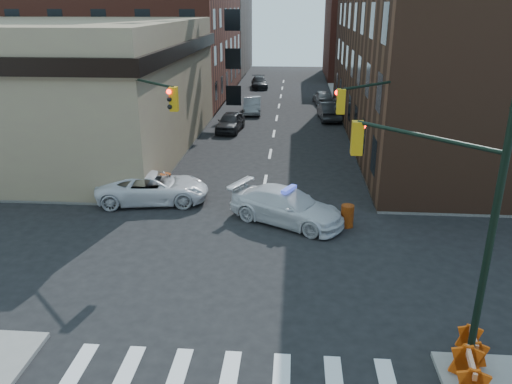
% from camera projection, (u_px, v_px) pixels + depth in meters
% --- Properties ---
extents(ground, '(140.00, 140.00, 0.00)m').
position_uv_depth(ground, '(250.00, 261.00, 20.76)').
color(ground, black).
rests_on(ground, ground).
extents(sidewalk_nw, '(34.00, 54.50, 0.15)m').
position_uv_depth(sidewalk_nw, '(62.00, 104.00, 52.96)').
color(sidewalk_nw, gray).
rests_on(sidewalk_nw, ground).
extents(sidewalk_ne, '(34.00, 54.50, 0.15)m').
position_uv_depth(sidewalk_ne, '(509.00, 111.00, 49.61)').
color(sidewalk_ne, gray).
rests_on(sidewalk_ne, ground).
extents(bank_building, '(22.00, 22.00, 9.00)m').
position_uv_depth(bank_building, '(35.00, 87.00, 35.81)').
color(bank_building, '#8D7F5C').
rests_on(bank_building, ground).
extents(commercial_row_ne, '(14.00, 34.00, 14.00)m').
position_uv_depth(commercial_row_ne, '(444.00, 46.00, 38.33)').
color(commercial_row_ne, '#492C1D').
rests_on(commercial_row_ne, ground).
extents(filler_nw, '(20.00, 18.00, 16.00)m').
position_uv_depth(filler_nw, '(183.00, 18.00, 76.95)').
color(filler_nw, brown).
rests_on(filler_nw, ground).
extents(filler_ne, '(16.00, 16.00, 12.00)m').
position_uv_depth(filler_ne, '(383.00, 34.00, 71.73)').
color(filler_ne, '#5A271C').
rests_on(filler_ne, ground).
extents(signal_pole_se, '(5.40, 5.27, 8.00)m').
position_uv_depth(signal_pole_se, '(453.00, 217.00, 13.54)').
color(signal_pole_se, black).
rests_on(signal_pole_se, sidewalk_se).
extents(signal_pole_nw, '(3.58, 3.67, 8.00)m').
position_uv_depth(signal_pole_nw, '(142.00, 127.00, 24.63)').
color(signal_pole_nw, black).
rests_on(signal_pole_nw, sidewalk_nw).
extents(signal_pole_ne, '(3.67, 3.58, 8.00)m').
position_uv_depth(signal_pole_ne, '(382.00, 132.00, 23.80)').
color(signal_pole_ne, black).
rests_on(signal_pole_ne, sidewalk_ne).
extents(tree_ne_near, '(3.00, 3.00, 4.85)m').
position_uv_depth(tree_ne_near, '(363.00, 85.00, 43.24)').
color(tree_ne_near, black).
rests_on(tree_ne_near, sidewalk_ne).
extents(tree_ne_far, '(3.00, 3.00, 4.85)m').
position_uv_depth(tree_ne_far, '(353.00, 73.00, 50.70)').
color(tree_ne_far, black).
rests_on(tree_ne_far, sidewalk_ne).
extents(police_car, '(6.20, 4.74, 1.67)m').
position_uv_depth(police_car, '(287.00, 206.00, 24.21)').
color(police_car, silver).
rests_on(police_car, ground).
extents(pickup, '(6.19, 3.50, 1.63)m').
position_uv_depth(pickup, '(153.00, 188.00, 26.75)').
color(pickup, white).
rests_on(pickup, ground).
extents(parked_car_wnear, '(2.30, 4.75, 1.56)m').
position_uv_depth(parked_car_wnear, '(230.00, 122.00, 41.87)').
color(parked_car_wnear, black).
rests_on(parked_car_wnear, ground).
extents(parked_car_wfar, '(1.98, 4.81, 1.55)m').
position_uv_depth(parked_car_wfar, '(252.00, 105.00, 48.81)').
color(parked_car_wfar, gray).
rests_on(parked_car_wfar, ground).
extents(parked_car_wdeep, '(2.53, 5.06, 1.41)m').
position_uv_depth(parked_car_wdeep, '(259.00, 82.00, 63.63)').
color(parked_car_wdeep, black).
rests_on(parked_car_wdeep, ground).
extents(parked_car_enear, '(2.12, 5.13, 1.65)m').
position_uv_depth(parked_car_enear, '(329.00, 111.00, 45.96)').
color(parked_car_enear, black).
rests_on(parked_car_enear, ground).
extents(parked_car_efar, '(2.19, 4.43, 1.45)m').
position_uv_depth(parked_car_efar, '(322.00, 97.00, 53.46)').
color(parked_car_efar, gray).
rests_on(parked_car_efar, ground).
extents(pedestrian_a, '(0.71, 0.50, 1.83)m').
position_uv_depth(pedestrian_a, '(113.00, 166.00, 29.49)').
color(pedestrian_a, black).
rests_on(pedestrian_a, sidewalk_nw).
extents(pedestrian_b, '(0.94, 0.76, 1.82)m').
position_uv_depth(pedestrian_b, '(105.00, 168.00, 29.16)').
color(pedestrian_b, black).
rests_on(pedestrian_b, sidewalk_nw).
extents(pedestrian_c, '(1.22, 1.01, 1.95)m').
position_uv_depth(pedestrian_c, '(45.00, 172.00, 28.27)').
color(pedestrian_c, '#212832').
rests_on(pedestrian_c, sidewalk_nw).
extents(barrel_road, '(0.81, 0.81, 1.09)m').
position_uv_depth(barrel_road, '(347.00, 216.00, 23.84)').
color(barrel_road, '#BE4208').
rests_on(barrel_road, ground).
extents(barrel_bank, '(0.76, 0.76, 1.10)m').
position_uv_depth(barrel_bank, '(166.00, 183.00, 28.20)').
color(barrel_bank, '#E1400A').
rests_on(barrel_bank, ground).
extents(barricade_se_a, '(0.68, 1.16, 0.83)m').
position_uv_depth(barricade_se_a, '(472.00, 346.00, 14.72)').
color(barricade_se_a, '#DA420A').
rests_on(barricade_se_a, sidewalk_se).
extents(barricade_se_b, '(0.84, 1.39, 0.98)m').
position_uv_depth(barricade_se_b, '(469.00, 373.00, 13.52)').
color(barricade_se_b, '#D06C09').
rests_on(barricade_se_b, sidewalk_se).
extents(barricade_nw_a, '(1.39, 0.86, 0.98)m').
position_uv_depth(barricade_nw_a, '(124.00, 180.00, 28.36)').
color(barricade_nw_a, '#EF510B').
rests_on(barricade_nw_a, sidewalk_nw).
extents(barricade_nw_b, '(1.26, 0.70, 0.91)m').
position_uv_depth(barricade_nw_b, '(103.00, 186.00, 27.53)').
color(barricade_nw_b, '#C75C09').
rests_on(barricade_nw_b, sidewalk_nw).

